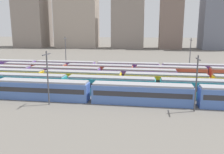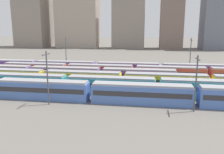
# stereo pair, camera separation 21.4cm
# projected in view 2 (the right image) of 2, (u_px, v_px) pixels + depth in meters

# --- Properties ---
(ground_plane) EXTENTS (600.00, 600.00, 0.00)m
(ground_plane) POSITION_uv_depth(u_px,v_px,m) (16.00, 82.00, 60.03)
(ground_plane) COLOR #666059
(train_track_0) EXTENTS (93.60, 3.06, 3.75)m
(train_track_0) POSITION_uv_depth(u_px,v_px,m) (141.00, 94.00, 42.12)
(train_track_0) COLOR #4C70BC
(train_track_0) RESTS_ON ground_plane
(train_track_1) EXTENTS (93.60, 3.06, 3.75)m
(train_track_1) POSITION_uv_depth(u_px,v_px,m) (111.00, 85.00, 48.13)
(train_track_1) COLOR teal
(train_track_1) RESTS_ON ground_plane
(train_track_2) EXTENTS (74.70, 3.06, 3.75)m
(train_track_2) POSITION_uv_depth(u_px,v_px,m) (123.00, 80.00, 52.87)
(train_track_2) COLOR yellow
(train_track_2) RESTS_ON ground_plane
(train_track_3) EXTENTS (55.80, 3.06, 3.75)m
(train_track_3) POSITION_uv_depth(u_px,v_px,m) (65.00, 74.00, 60.26)
(train_track_3) COLOR #6B429E
(train_track_3) RESTS_ON ground_plane
(train_track_4) EXTENTS (93.60, 3.06, 3.75)m
(train_track_4) POSITION_uv_depth(u_px,v_px,m) (170.00, 73.00, 61.18)
(train_track_4) COLOR #BC4C38
(train_track_4) RESTS_ON ground_plane
(train_track_5) EXTENTS (74.70, 3.06, 3.75)m
(train_track_5) POSITION_uv_depth(u_px,v_px,m) (96.00, 68.00, 69.43)
(train_track_5) COLOR #6B429E
(train_track_5) RESTS_ON ground_plane
(catenary_pole_0) EXTENTS (0.24, 3.20, 9.31)m
(catenary_pole_0) POSITION_uv_depth(u_px,v_px,m) (196.00, 81.00, 37.50)
(catenary_pole_0) COLOR #4C4C51
(catenary_pole_0) RESTS_ON ground_plane
(catenary_pole_1) EXTENTS (0.24, 3.20, 10.75)m
(catenary_pole_1) POSITION_uv_depth(u_px,v_px,m) (190.00, 55.00, 67.24)
(catenary_pole_1) COLOR #4C4C51
(catenary_pole_1) RESTS_ON ground_plane
(catenary_pole_2) EXTENTS (0.24, 3.20, 9.65)m
(catenary_pole_2) POSITION_uv_depth(u_px,v_px,m) (47.00, 75.00, 41.00)
(catenary_pole_2) COLOR #4C4C51
(catenary_pole_2) RESTS_ON ground_plane
(catenary_pole_3) EXTENTS (0.24, 3.20, 10.91)m
(catenary_pole_3) POSITION_uv_depth(u_px,v_px,m) (66.00, 52.00, 73.33)
(catenary_pole_3) COLOR #4C4C51
(catenary_pole_3) RESTS_ON ground_plane
(distant_building_0) EXTENTS (21.25, 21.21, 40.15)m
(distant_building_0) POSITION_uv_depth(u_px,v_px,m) (33.00, 19.00, 167.90)
(distant_building_0) COLOR gray
(distant_building_0) RESTS_ON ground_plane
(distant_building_1) EXTENTS (29.33, 13.87, 51.94)m
(distant_building_1) POSITION_uv_depth(u_px,v_px,m) (77.00, 10.00, 161.68)
(distant_building_1) COLOR #A89989
(distant_building_1) RESTS_ON ground_plane
(distant_building_2) EXTENTS (21.51, 12.54, 41.74)m
(distant_building_2) POSITION_uv_depth(u_px,v_px,m) (129.00, 17.00, 157.26)
(distant_building_2) COLOR gray
(distant_building_2) RESTS_ON ground_plane
(distant_building_3) EXTENTS (14.41, 15.44, 44.31)m
(distant_building_3) POSITION_uv_depth(u_px,v_px,m) (172.00, 15.00, 152.68)
(distant_building_3) COLOR #7A665B
(distant_building_3) RESTS_ON ground_plane
(distant_building_4) EXTENTS (25.60, 18.65, 49.45)m
(distant_building_4) POSITION_uv_depth(u_px,v_px,m) (224.00, 10.00, 147.27)
(distant_building_4) COLOR slate
(distant_building_4) RESTS_ON ground_plane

